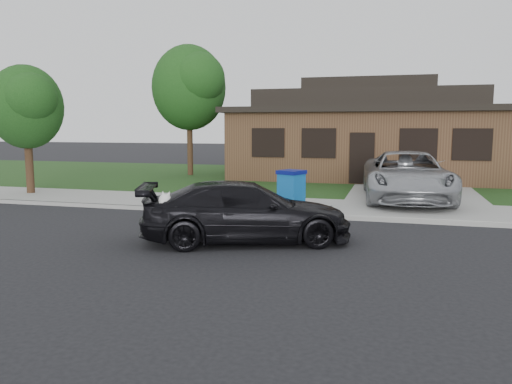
# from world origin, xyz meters

# --- Properties ---
(ground) EXTENTS (120.00, 120.00, 0.00)m
(ground) POSITION_xyz_m (0.00, 0.00, 0.00)
(ground) COLOR black
(ground) RESTS_ON ground
(sidewalk) EXTENTS (60.00, 3.00, 0.12)m
(sidewalk) POSITION_xyz_m (0.00, 5.00, 0.06)
(sidewalk) COLOR gray
(sidewalk) RESTS_ON ground
(curb) EXTENTS (60.00, 0.12, 0.12)m
(curb) POSITION_xyz_m (0.00, 3.50, 0.06)
(curb) COLOR gray
(curb) RESTS_ON ground
(lawn) EXTENTS (60.00, 13.00, 0.13)m
(lawn) POSITION_xyz_m (0.00, 13.00, 0.07)
(lawn) COLOR #193814
(lawn) RESTS_ON ground
(driveway) EXTENTS (4.50, 13.00, 0.14)m
(driveway) POSITION_xyz_m (6.00, 10.00, 0.07)
(driveway) COLOR gray
(driveway) RESTS_ON ground
(sedan) EXTENTS (4.94, 3.35, 1.33)m
(sedan) POSITION_xyz_m (2.17, 0.31, 0.67)
(sedan) COLOR black
(sedan) RESTS_ON ground
(minivan) EXTENTS (3.07, 5.90, 1.59)m
(minivan) POSITION_xyz_m (5.70, 6.85, 0.93)
(minivan) COLOR #9FA1A6
(minivan) RESTS_ON driveway
(recycling_bin) EXTENTS (0.89, 0.89, 1.12)m
(recycling_bin) POSITION_xyz_m (2.36, 4.45, 0.68)
(recycling_bin) COLOR #0E529A
(recycling_bin) RESTS_ON sidewalk
(house) EXTENTS (12.60, 8.60, 4.65)m
(house) POSITION_xyz_m (4.00, 15.00, 2.13)
(house) COLOR #422B1C
(house) RESTS_ON ground
(tree_0) EXTENTS (3.78, 3.60, 6.34)m
(tree_0) POSITION_xyz_m (-4.34, 12.88, 4.48)
(tree_0) COLOR #332114
(tree_0) RESTS_ON ground
(tree_2) EXTENTS (2.73, 2.60, 4.59)m
(tree_2) POSITION_xyz_m (-7.38, 5.11, 3.27)
(tree_2) COLOR #332114
(tree_2) RESTS_ON ground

